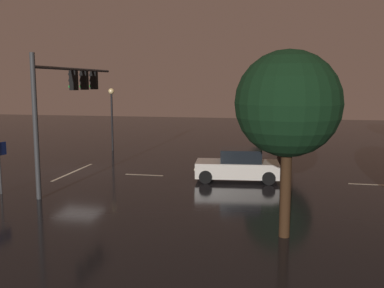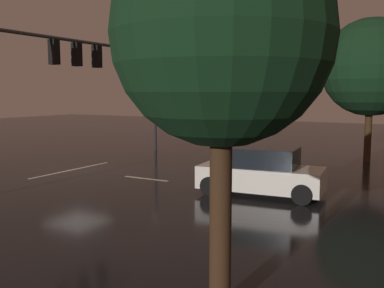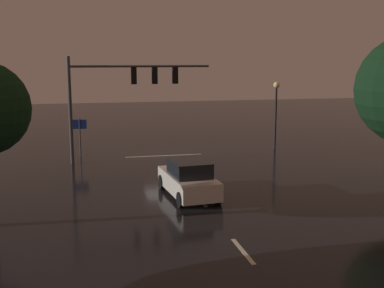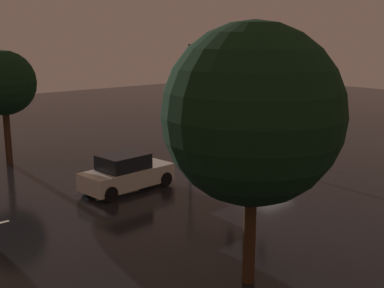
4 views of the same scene
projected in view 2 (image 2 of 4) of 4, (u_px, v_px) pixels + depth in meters
name	position (u px, v px, depth m)	size (l,w,h in m)	color
ground_plane	(76.00, 170.00, 20.30)	(80.00, 80.00, 0.00)	black
traffic_signal_assembly	(42.00, 66.00, 17.05)	(8.57, 0.47, 6.41)	#383A3D
lane_dash_far	(146.00, 179.00, 18.35)	(2.20, 0.16, 0.01)	beige
lane_dash_mid	(285.00, 195.00, 15.41)	(2.20, 0.16, 0.01)	beige
stop_bar	(72.00, 170.00, 20.44)	(5.00, 0.16, 0.01)	beige
car_approaching	(262.00, 173.00, 15.34)	(2.26, 4.50, 1.70)	silver
street_lamp_left_kerb	(155.00, 97.00, 27.33)	(0.44, 0.44, 4.70)	black
tree_left_near	(371.00, 67.00, 22.20)	(4.99, 4.99, 7.40)	#382314
tree_right_far	(222.00, 37.00, 6.70)	(3.47, 3.47, 6.22)	#382314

